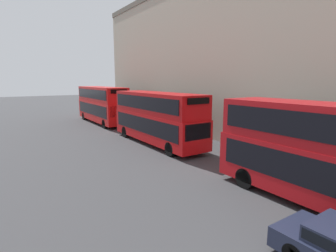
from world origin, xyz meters
The scene contains 2 objects.
bus_second_in_queue centered at (1.60, 19.52, 2.33)m, with size 2.59×10.58×4.21m.
bus_third_in_queue centered at (1.60, 32.49, 2.42)m, with size 2.59×10.94×4.39m.
Camera 1 is at (-9.28, 1.39, 5.15)m, focal length 28.00 mm.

